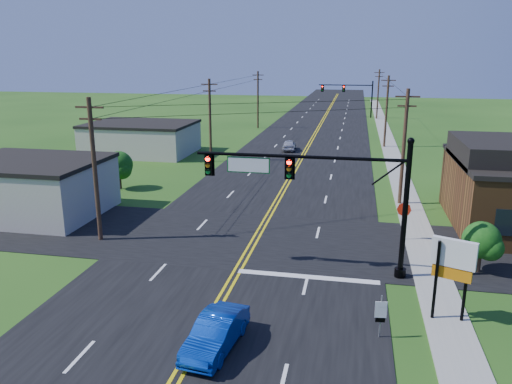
% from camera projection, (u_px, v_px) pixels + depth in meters
% --- Properties ---
extents(ground, '(260.00, 260.00, 0.00)m').
position_uv_depth(ground, '(194.00, 341.00, 20.57)').
color(ground, '#1D4213').
rests_on(ground, ground).
extents(road_main, '(16.00, 220.00, 0.04)m').
position_uv_depth(road_main, '(309.00, 142.00, 67.84)').
color(road_main, black).
rests_on(road_main, ground).
extents(road_cross, '(70.00, 10.00, 0.04)m').
position_uv_depth(road_cross, '(253.00, 239.00, 31.91)').
color(road_cross, black).
rests_on(road_cross, ground).
extents(sidewalk, '(2.00, 160.00, 0.08)m').
position_uv_depth(sidewalk, '(394.00, 159.00, 56.39)').
color(sidewalk, gray).
rests_on(sidewalk, ground).
extents(signal_mast_main, '(11.30, 0.60, 7.48)m').
position_uv_depth(signal_mast_main, '(318.00, 187.00, 26.06)').
color(signal_mast_main, black).
rests_on(signal_mast_main, ground).
extents(signal_mast_far, '(10.98, 0.60, 7.48)m').
position_uv_depth(signal_mast_far, '(349.00, 93.00, 94.18)').
color(signal_mast_far, black).
rests_on(signal_mast_far, ground).
extents(cream_bldg_near, '(10.20, 8.20, 4.10)m').
position_uv_depth(cream_bldg_near, '(31.00, 187.00, 36.49)').
color(cream_bldg_near, beige).
rests_on(cream_bldg_near, ground).
extents(cream_bldg_far, '(12.20, 9.20, 3.70)m').
position_uv_depth(cream_bldg_far, '(141.00, 138.00, 59.61)').
color(cream_bldg_far, beige).
rests_on(cream_bldg_far, ground).
extents(utility_pole_left_a, '(1.80, 0.28, 9.00)m').
position_uv_depth(utility_pole_left_a, '(95.00, 168.00, 30.58)').
color(utility_pole_left_a, '#312116').
rests_on(utility_pole_left_a, ground).
extents(utility_pole_left_b, '(1.80, 0.28, 9.00)m').
position_uv_depth(utility_pole_left_b, '(210.00, 119.00, 54.22)').
color(utility_pole_left_b, '#312116').
rests_on(utility_pole_left_b, ground).
extents(utility_pole_left_c, '(1.80, 0.28, 9.00)m').
position_uv_depth(utility_pole_left_c, '(258.00, 99.00, 79.75)').
color(utility_pole_left_c, '#312116').
rests_on(utility_pole_left_c, ground).
extents(utility_pole_right_a, '(1.80, 0.28, 9.00)m').
position_uv_depth(utility_pole_right_a, '(404.00, 145.00, 38.27)').
color(utility_pole_right_a, '#312116').
rests_on(utility_pole_right_a, ground).
extents(utility_pole_right_b, '(1.80, 0.28, 9.00)m').
position_uv_depth(utility_pole_right_b, '(386.00, 110.00, 62.85)').
color(utility_pole_right_b, '#312116').
rests_on(utility_pole_right_b, ground).
extents(utility_pole_right_c, '(1.80, 0.28, 9.00)m').
position_uv_depth(utility_pole_right_c, '(378.00, 93.00, 91.22)').
color(utility_pole_right_c, '#312116').
rests_on(utility_pole_right_c, ground).
extents(tree_right_back, '(3.00, 3.00, 4.10)m').
position_uv_depth(tree_right_back, '(475.00, 165.00, 41.44)').
color(tree_right_back, '#312116').
rests_on(tree_right_back, ground).
extents(shrub_corner, '(2.00, 2.00, 2.86)m').
position_uv_depth(shrub_corner, '(481.00, 240.00, 26.60)').
color(shrub_corner, '#312116').
rests_on(shrub_corner, ground).
extents(tree_left, '(2.40, 2.40, 3.37)m').
position_uv_depth(tree_left, '(119.00, 165.00, 43.45)').
color(tree_left, '#312116').
rests_on(tree_left, ground).
extents(blue_car, '(1.96, 4.31, 1.37)m').
position_uv_depth(blue_car, '(216.00, 334.00, 19.82)').
color(blue_car, '#07319D').
rests_on(blue_car, ground).
extents(distant_car, '(1.84, 4.00, 1.33)m').
position_uv_depth(distant_car, '(289.00, 145.00, 61.59)').
color(distant_car, silver).
rests_on(distant_car, ground).
extents(route_sign, '(0.49, 0.10, 1.94)m').
position_uv_depth(route_sign, '(381.00, 314.00, 20.47)').
color(route_sign, slate).
rests_on(route_sign, ground).
extents(stop_sign, '(0.89, 0.18, 2.51)m').
position_uv_depth(stop_sign, '(404.00, 213.00, 31.24)').
color(stop_sign, slate).
rests_on(stop_sign, ground).
extents(pylon_sign, '(1.82, 0.94, 3.82)m').
position_uv_depth(pylon_sign, '(453.00, 262.00, 21.41)').
color(pylon_sign, black).
rests_on(pylon_sign, ground).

